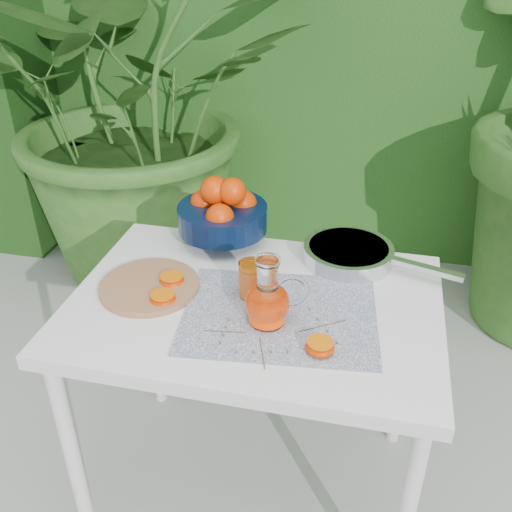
% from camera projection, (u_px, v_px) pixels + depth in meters
% --- Properties ---
extents(ground, '(60.00, 60.00, 0.00)m').
position_uv_depth(ground, '(289.00, 485.00, 1.92)').
color(ground, '#B6B3AE').
extents(hedge_backdrop, '(8.00, 1.65, 2.50)m').
position_uv_depth(hedge_backdrop, '(375.00, 15.00, 3.02)').
color(hedge_backdrop, '#1B4914').
rests_on(hedge_backdrop, ground).
extents(potted_plant_left, '(2.47, 2.47, 1.81)m').
position_uv_depth(potted_plant_left, '(141.00, 98.00, 2.70)').
color(potted_plant_left, '#2E5F20').
rests_on(potted_plant_left, ground).
extents(white_table, '(1.00, 0.70, 0.75)m').
position_uv_depth(white_table, '(254.00, 325.00, 1.59)').
color(white_table, white).
rests_on(white_table, ground).
extents(placemat, '(0.54, 0.44, 0.00)m').
position_uv_depth(placemat, '(280.00, 314.00, 1.49)').
color(placemat, '#0D204E').
rests_on(placemat, white_table).
extents(cutting_board, '(0.32, 0.32, 0.02)m').
position_uv_depth(cutting_board, '(149.00, 286.00, 1.59)').
color(cutting_board, '#AB764D').
rests_on(cutting_board, white_table).
extents(fruit_bowl, '(0.32, 0.32, 0.22)m').
position_uv_depth(fruit_bowl, '(223.00, 212.00, 1.78)').
color(fruit_bowl, black).
rests_on(fruit_bowl, white_table).
extents(juice_pitcher, '(0.17, 0.14, 0.19)m').
position_uv_depth(juice_pitcher, '(268.00, 301.00, 1.43)').
color(juice_pitcher, white).
rests_on(juice_pitcher, white_table).
extents(juice_tumbler, '(0.08, 0.08, 0.10)m').
position_uv_depth(juice_tumbler, '(251.00, 280.00, 1.54)').
color(juice_tumbler, white).
rests_on(juice_tumbler, white_table).
extents(saute_pan, '(0.50, 0.34, 0.05)m').
position_uv_depth(saute_pan, '(349.00, 253.00, 1.71)').
color(saute_pan, silver).
rests_on(saute_pan, white_table).
extents(orange_halves, '(0.52, 0.27, 0.03)m').
position_uv_depth(orange_halves, '(214.00, 307.00, 1.49)').
color(orange_halves, '#E53102').
rests_on(orange_halves, white_table).
extents(thyme_sprigs, '(0.35, 0.25, 0.01)m').
position_uv_depth(thyme_sprigs, '(272.00, 336.00, 1.41)').
color(thyme_sprigs, brown).
rests_on(thyme_sprigs, white_table).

